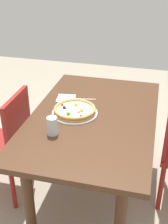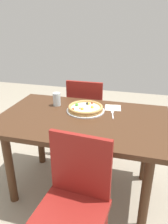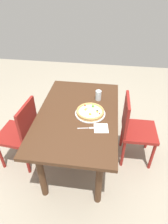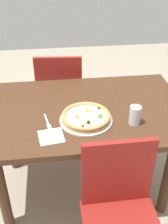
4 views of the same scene
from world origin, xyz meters
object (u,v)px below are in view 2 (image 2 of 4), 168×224
(pizza, at_px, (86,108))
(chair_far, at_px, (87,113))
(napkin, at_px, (113,108))
(chair_near, at_px, (73,204))
(dining_table, at_px, (82,129))
(drinking_glass, at_px, (57,99))
(fork, at_px, (113,114))
(plate, at_px, (86,111))

(pizza, bearing_deg, chair_far, 102.95)
(chair_far, distance_m, napkin, 0.57)
(chair_near, height_order, chair_far, same)
(dining_table, distance_m, chair_near, 0.67)
(drinking_glass, bearing_deg, fork, -7.12)
(dining_table, relative_size, napkin, 9.81)
(pizza, xyz_separation_m, napkin, (0.22, 0.13, -0.03))
(drinking_glass, relative_size, napkin, 0.85)
(fork, relative_size, drinking_glass, 1.38)
(chair_near, relative_size, pizza, 2.93)
(drinking_glass, bearing_deg, pizza, -12.29)
(pizza, bearing_deg, drinking_glass, 167.71)
(chair_near, bearing_deg, plate, -75.60)
(chair_far, bearing_deg, plate, -77.71)
(chair_near, distance_m, fork, 0.82)
(plate, bearing_deg, fork, -0.59)
(plate, distance_m, fork, 0.23)
(chair_far, height_order, plate, chair_far)
(chair_near, distance_m, drinking_glass, 0.99)
(plate, height_order, fork, plate)
(chair_near, height_order, plate, chair_near)
(plate, bearing_deg, pizza, 148.39)
(fork, bearing_deg, chair_far, 23.39)
(chair_near, relative_size, napkin, 6.28)
(chair_near, relative_size, fork, 5.33)
(pizza, bearing_deg, fork, -0.67)
(dining_table, distance_m, plate, 0.17)
(plate, relative_size, napkin, 2.33)
(chair_far, bearing_deg, drinking_glass, -111.34)
(fork, bearing_deg, napkin, -3.68)
(dining_table, bearing_deg, fork, 30.15)
(dining_table, relative_size, drinking_glass, 11.52)
(chair_far, relative_size, napkin, 6.28)
(chair_far, bearing_deg, pizza, -77.76)
(chair_near, bearing_deg, dining_table, -74.35)
(dining_table, relative_size, fork, 8.32)
(dining_table, xyz_separation_m, napkin, (0.21, 0.27, 0.11))
(chair_near, relative_size, plate, 2.69)
(drinking_glass, distance_m, napkin, 0.51)
(chair_near, distance_m, plate, 0.83)
(pizza, xyz_separation_m, fork, (0.24, -0.00, -0.03))
(plate, xyz_separation_m, pizza, (-0.00, 0.00, 0.03))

